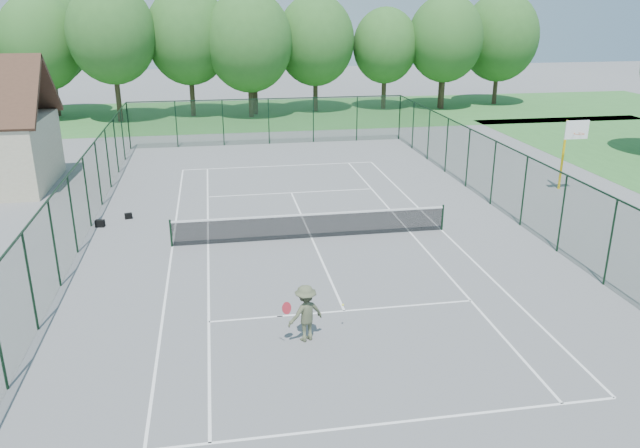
{
  "coord_description": "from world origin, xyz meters",
  "views": [
    {
      "loc": [
        -3.66,
        -23.17,
        8.96
      ],
      "look_at": [
        0.0,
        -2.0,
        1.3
      ],
      "focal_mm": 35.0,
      "sensor_mm": 36.0,
      "label": 1
    }
  ],
  "objects_px": {
    "sports_bag_a": "(100,223)",
    "tennis_player": "(306,313)",
    "tennis_net": "(312,225)",
    "basketball_goal": "(571,141)"
  },
  "relations": [
    {
      "from": "tennis_net",
      "to": "sports_bag_a",
      "type": "relative_size",
      "value": 29.51
    },
    {
      "from": "basketball_goal",
      "to": "tennis_player",
      "type": "bearing_deg",
      "value": -140.76
    },
    {
      "from": "sports_bag_a",
      "to": "tennis_player",
      "type": "xyz_separation_m",
      "value": [
        7.18,
        -10.72,
        0.68
      ]
    },
    {
      "from": "tennis_net",
      "to": "sports_bag_a",
      "type": "distance_m",
      "value": 9.06
    },
    {
      "from": "tennis_net",
      "to": "tennis_player",
      "type": "height_order",
      "value": "tennis_player"
    },
    {
      "from": "sports_bag_a",
      "to": "tennis_net",
      "type": "bearing_deg",
      "value": -8.72
    },
    {
      "from": "tennis_net",
      "to": "basketball_goal",
      "type": "bearing_deg",
      "value": 17.68
    },
    {
      "from": "tennis_net",
      "to": "tennis_player",
      "type": "bearing_deg",
      "value": -100.22
    },
    {
      "from": "sports_bag_a",
      "to": "tennis_player",
      "type": "height_order",
      "value": "tennis_player"
    },
    {
      "from": "tennis_net",
      "to": "tennis_player",
      "type": "xyz_separation_m",
      "value": [
        -1.42,
        -7.89,
        0.25
      ]
    }
  ]
}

